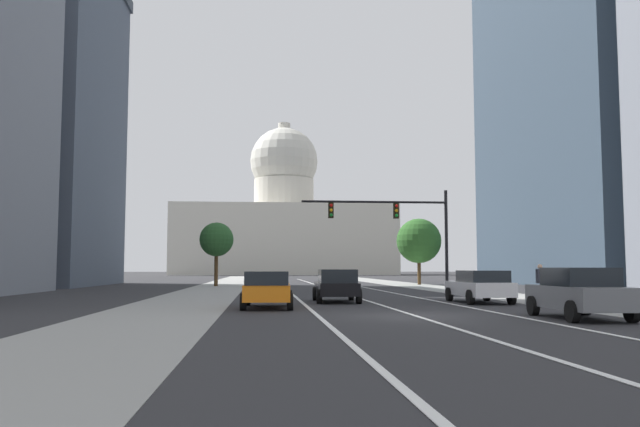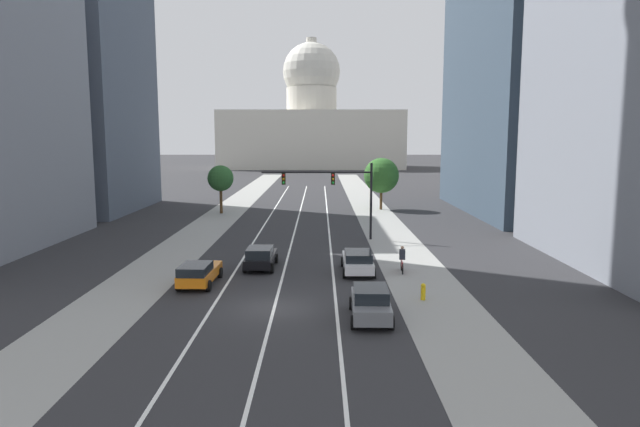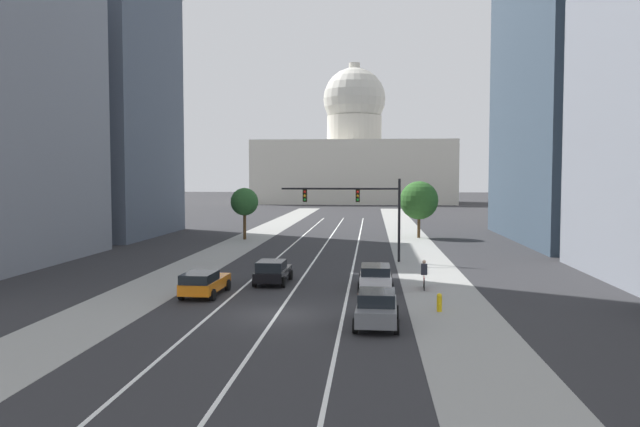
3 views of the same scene
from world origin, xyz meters
name	(u,v)px [view 2 (image 2 of 3)]	position (x,y,z in m)	size (l,w,h in m)	color
ground_plane	(300,208)	(0.00, 40.00, 0.00)	(400.00, 400.00, 0.00)	#2B2B2D
sidewalk_left	(224,214)	(-8.45, 35.00, 0.01)	(4.33, 130.00, 0.01)	gray
sidewalk_right	(374,214)	(8.45, 35.00, 0.01)	(4.33, 130.00, 0.01)	gray
lane_stripe_left	(262,228)	(-3.14, 25.00, 0.01)	(0.16, 90.00, 0.01)	white
lane_stripe_center	(295,228)	(0.00, 25.00, 0.01)	(0.16, 90.00, 0.01)	white
lane_stripe_right	(328,228)	(3.14, 25.00, 0.01)	(0.16, 90.00, 0.01)	white
office_tower_far_left	(66,81)	(-26.75, 38.25, 14.89)	(15.88, 19.55, 29.71)	#4C5666
office_tower_far_right	(535,39)	(26.27, 36.67, 19.35)	(14.91, 28.34, 38.63)	#334251
capitol_building	(311,127)	(0.00, 128.70, 11.30)	(49.10, 23.93, 35.04)	beige
car_gray	(370,303)	(4.72, -1.73, 0.81)	(2.06, 4.34, 1.56)	slate
car_black	(260,257)	(-1.58, 8.59, 0.77)	(2.02, 4.30, 1.48)	black
car_white	(357,261)	(4.72, 7.44, 0.77)	(2.03, 4.66, 1.44)	silver
car_orange	(198,273)	(-4.73, 4.35, 0.76)	(2.05, 4.56, 1.42)	orange
traffic_signal_mast	(335,186)	(3.59, 19.11, 4.52)	(9.22, 0.39, 6.43)	black
fire_hydrant	(423,291)	(7.79, 1.41, 0.46)	(0.26, 0.35, 0.91)	yellow
cyclist	(402,259)	(7.55, 7.49, 0.85)	(0.38, 1.70, 1.72)	black
street_tree_near_left	(220,178)	(-8.82, 35.27, 3.94)	(2.90, 2.90, 5.42)	#51381E
street_tree_mid_right	(381,176)	(9.55, 38.57, 4.04)	(4.14, 4.14, 6.12)	#51381E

